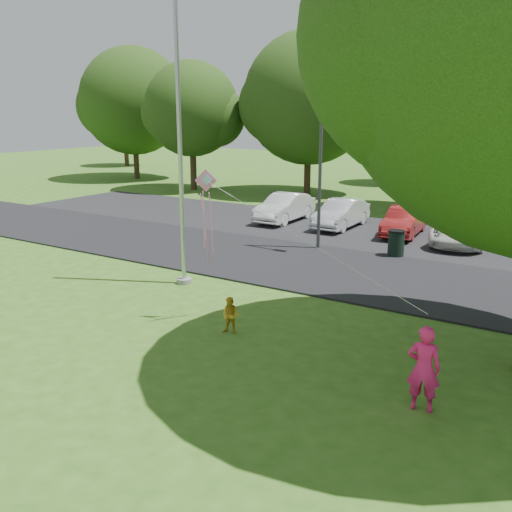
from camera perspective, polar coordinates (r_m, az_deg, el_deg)
The scene contains 11 objects.
ground at distance 13.00m, azimuth -9.33°, elevation -10.66°, with size 120.00×120.00×0.00m, color #326119.
park_road at distance 20.14m, azimuth 7.91°, elevation -1.37°, with size 60.00×6.00×0.06m, color black.
parking_strip at distance 26.03m, azimuth 13.94°, elevation 1.95°, with size 42.00×7.00×0.06m, color black.
flagpole at distance 17.90m, azimuth -7.60°, elevation 10.14°, with size 0.50×0.50×10.00m.
street_lamp at distance 22.43m, azimuth 7.09°, elevation 10.63°, with size 1.88×0.28×6.69m.
trash_can at distance 22.31m, azimuth 13.83°, elevation 1.21°, with size 0.66×0.66×1.04m.
tree_row at distance 33.52m, azimuth 22.22°, elevation 13.82°, with size 64.35×11.94×10.88m.
parked_cars at distance 25.92m, azimuth 14.62°, elevation 3.38°, with size 13.59×4.76×1.37m.
woman at distance 11.15m, azimuth 16.43°, elevation -10.74°, with size 0.61×0.40×1.68m, color #F62071.
child_yellow at distance 14.34m, azimuth -2.55°, elevation -5.97°, with size 0.46×0.36×0.94m, color gold.
kite at distance 14.48m, azimuth -4.58°, elevation 5.62°, with size 6.49×1.91×2.53m.
Camera 1 is at (7.99, -8.67, 5.47)m, focal length 40.00 mm.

